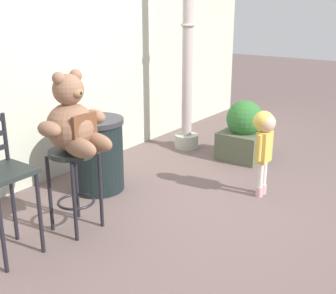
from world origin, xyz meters
TOP-DOWN VIEW (x-y plane):
  - ground_plane at (0.00, 0.00)m, footprint 24.00×24.00m
  - building_wall at (0.00, 1.85)m, footprint 7.67×0.30m
  - bar_stool_with_teddy at (-0.96, 0.63)m, footprint 0.40×0.40m
  - teddy_bear at (-0.96, 0.60)m, footprint 0.62×0.55m
  - child_walking at (0.61, -0.37)m, footprint 0.28×0.22m
  - trash_bin at (-0.24, 1.09)m, footprint 0.58×0.58m
  - lamppost at (1.46, 1.10)m, footprint 0.32×0.32m
  - bar_chair_empty at (-1.55, 0.75)m, footprint 0.39×0.39m
  - planter_with_shrub at (1.51, 0.28)m, footprint 0.53×0.53m

SIDE VIEW (x-z plane):
  - ground_plane at x=0.00m, z-range 0.00..0.00m
  - planter_with_shrub at x=1.51m, z-range -0.03..0.71m
  - trash_bin at x=-0.24m, z-range 0.00..0.76m
  - bar_stool_with_teddy at x=-0.96m, z-range 0.16..0.87m
  - bar_chair_empty at x=-1.55m, z-range 0.09..1.16m
  - child_walking at x=0.61m, z-range 0.20..1.07m
  - teddy_bear at x=-0.96m, z-range 0.63..1.28m
  - lamppost at x=1.46m, z-range -0.29..2.47m
  - building_wall at x=0.00m, z-range 0.00..3.03m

